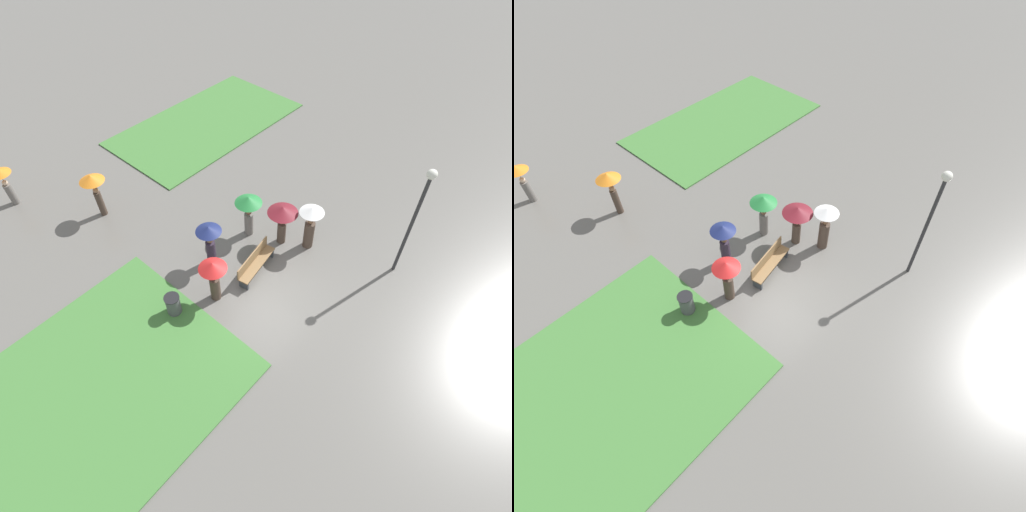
% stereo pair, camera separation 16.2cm
% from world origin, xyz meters
% --- Properties ---
extents(ground_plane, '(90.00, 90.00, 0.00)m').
position_xyz_m(ground_plane, '(0.00, 0.00, 0.00)').
color(ground_plane, '#66635E').
extents(lawn_patch_near, '(7.67, 6.72, 0.06)m').
position_xyz_m(lawn_patch_near, '(-5.86, 1.45, 0.03)').
color(lawn_patch_near, '#427A38').
rests_on(lawn_patch_near, ground_plane).
extents(lawn_patch_far, '(9.90, 5.45, 0.06)m').
position_xyz_m(lawn_patch_far, '(6.36, 9.60, 0.03)').
color(lawn_patch_far, '#427A38').
rests_on(lawn_patch_far, ground_plane).
extents(park_bench, '(2.02, 0.76, 0.90)m').
position_xyz_m(park_bench, '(0.51, 0.98, 0.48)').
color(park_bench, brown).
rests_on(park_bench, ground_plane).
extents(lamp_post, '(0.32, 0.32, 4.53)m').
position_xyz_m(lamp_post, '(3.96, -2.86, 2.90)').
color(lamp_post, '#2D2D30').
rests_on(lamp_post, ground_plane).
extents(trash_bin, '(0.53, 0.53, 0.85)m').
position_xyz_m(trash_bin, '(-2.68, 1.84, 0.43)').
color(trash_bin, '#4C4C51').
rests_on(trash_bin, ground_plane).
extents(crowd_person_white, '(0.92, 0.92, 1.97)m').
position_xyz_m(crowd_person_white, '(2.81, 0.27, 1.23)').
color(crowd_person_white, '#47382D').
rests_on(crowd_person_white, ground_plane).
extents(crowd_person_red, '(0.96, 0.96, 1.85)m').
position_xyz_m(crowd_person_red, '(-1.30, 1.22, 1.28)').
color(crowd_person_red, '#47382D').
rests_on(crowd_person_red, ground_plane).
extents(crowd_person_navy, '(0.94, 0.94, 1.86)m').
position_xyz_m(crowd_person_navy, '(-0.25, 2.48, 1.25)').
color(crowd_person_navy, '#2D2333').
rests_on(crowd_person_navy, ground_plane).
extents(crowd_person_green, '(1.05, 1.05, 1.87)m').
position_xyz_m(crowd_person_green, '(1.82, 2.46, 1.37)').
color(crowd_person_green, slate).
rests_on(crowd_person_green, ground_plane).
extents(crowd_person_maroon, '(1.16, 1.16, 1.78)m').
position_xyz_m(crowd_person_maroon, '(2.30, 1.20, 1.36)').
color(crowd_person_maroon, '#47382D').
rests_on(crowd_person_maroon, ground_plane).
extents(lone_walker_far_path, '(0.91, 0.91, 1.78)m').
position_xyz_m(lone_walker_far_path, '(-3.50, 11.27, 1.24)').
color(lone_walker_far_path, slate).
rests_on(lone_walker_far_path, ground_plane).
extents(lone_walker_mid_plaza, '(0.99, 0.99, 2.00)m').
position_xyz_m(lone_walker_mid_plaza, '(-1.38, 7.81, 1.52)').
color(lone_walker_mid_plaza, '#47382D').
rests_on(lone_walker_mid_plaza, ground_plane).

